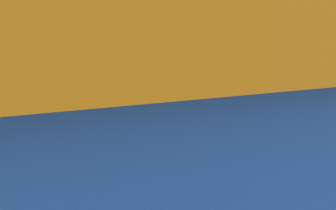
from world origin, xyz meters
name	(u,v)px	position (x,y,z in m)	size (l,w,h in m)	color
ground_plane	(168,133)	(0.00, 0.00, 0.00)	(117.77, 117.77, 0.00)	#47474C
crosswalk_markings	(110,115)	(0.00, -6.62, 0.00)	(9.92, 4.40, 0.01)	silver
traffic_signal_mast	(192,44)	(-5.39, -5.39, 4.41)	(5.29, 5.29, 6.05)	#47474C
car_0	(188,107)	(-3.48, -3.12, 0.70)	(2.12, 4.68, 1.45)	maroon
car_3	(203,127)	(-0.39, 2.37, 0.67)	(4.74, 2.26, 1.39)	maroon
pedestrian	(111,169)	(6.70, 7.06, 0.88)	(0.41, 0.41, 1.59)	brown
tree_corner_a	(229,54)	(-13.87, -11.52, 3.42)	(2.51, 2.51, 4.70)	brown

